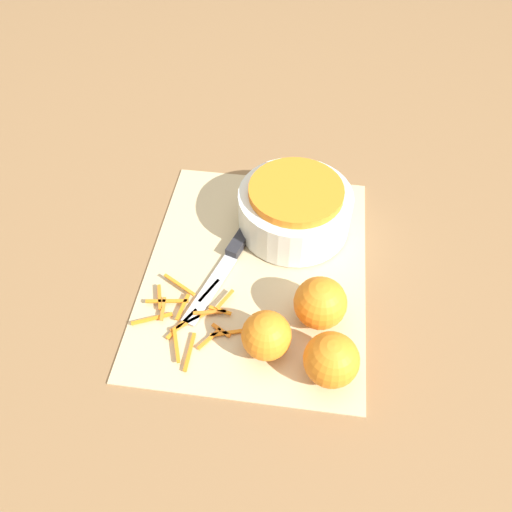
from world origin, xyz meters
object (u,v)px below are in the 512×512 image
knife (238,245)px  orange_left (320,303)px  orange_back (331,360)px  orange_right (266,335)px  bowl_speckled (295,208)px

knife → orange_left: (0.12, 0.14, 0.03)m
knife → orange_back: 0.26m
orange_right → bowl_speckled: bearing=175.8°
orange_left → orange_back: 0.09m
orange_back → knife: bearing=-142.6°
knife → orange_left: 0.18m
orange_left → knife: bearing=-130.6°
bowl_speckled → orange_right: bowl_speckled is taller
knife → orange_left: bearing=67.2°
orange_right → orange_left: bearing=131.1°
orange_left → orange_right: 0.09m
knife → bowl_speckled: bearing=144.1°
knife → orange_right: 0.19m
orange_back → bowl_speckled: bearing=-165.2°
bowl_speckled → orange_back: (0.27, 0.07, -0.00)m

